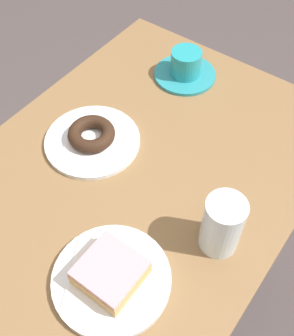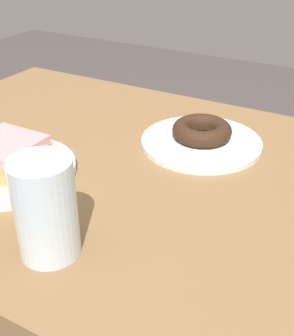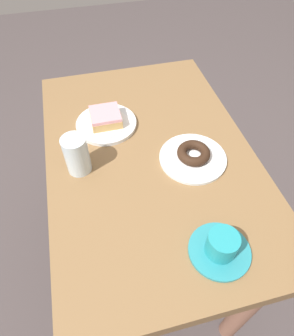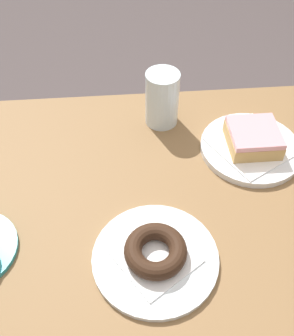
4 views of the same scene
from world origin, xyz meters
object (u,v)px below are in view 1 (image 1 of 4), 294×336
at_px(coffee_cup, 185,67).
at_px(donut_glazed_square, 110,272).
at_px(donut_chocolate_ring, 91,134).
at_px(water_glass, 222,225).
at_px(plate_chocolate_ring, 92,141).
at_px(plate_glazed_square, 112,279).

bearing_deg(coffee_cup, donut_glazed_square, -159.71).
relative_size(donut_chocolate_ring, water_glass, 0.83).
bearing_deg(donut_glazed_square, donut_chocolate_ring, 46.74).
height_order(plate_chocolate_ring, water_glass, water_glass).
height_order(plate_glazed_square, donut_glazed_square, donut_glazed_square).
bearing_deg(plate_glazed_square, coffee_cup, 20.29).
distance_m(water_glass, coffee_cup, 0.46).
relative_size(plate_glazed_square, donut_glazed_square, 2.07).
bearing_deg(donut_chocolate_ring, water_glass, -97.82).
relative_size(donut_chocolate_ring, plate_glazed_square, 0.49).
bearing_deg(plate_glazed_square, donut_glazed_square, 180.00).
xyz_separation_m(plate_chocolate_ring, coffee_cup, (0.30, -0.04, 0.02)).
bearing_deg(coffee_cup, plate_glazed_square, -159.71).
relative_size(plate_chocolate_ring, plate_glazed_square, 1.01).
bearing_deg(plate_glazed_square, donut_chocolate_ring, 46.74).
bearing_deg(donut_glazed_square, water_glass, -32.03).
relative_size(plate_glazed_square, water_glass, 1.68).
relative_size(plate_glazed_square, coffee_cup, 1.35).
xyz_separation_m(plate_chocolate_ring, water_glass, (-0.05, -0.34, 0.06)).
bearing_deg(water_glass, plate_chocolate_ring, 82.18).
relative_size(water_glass, coffee_cup, 0.80).
height_order(donut_glazed_square, coffee_cup, coffee_cup).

